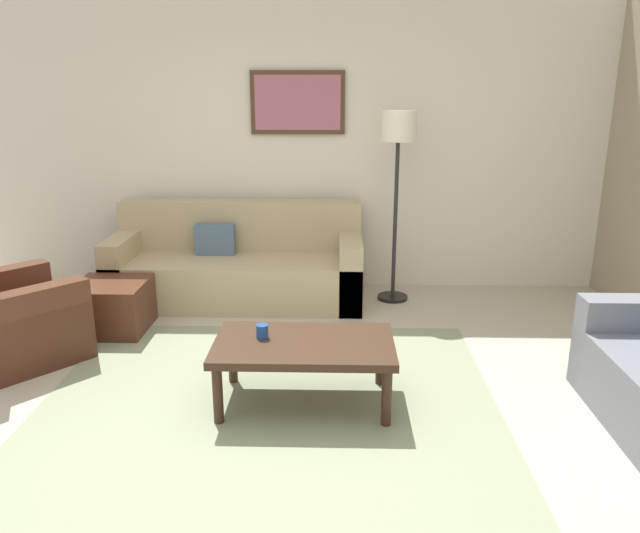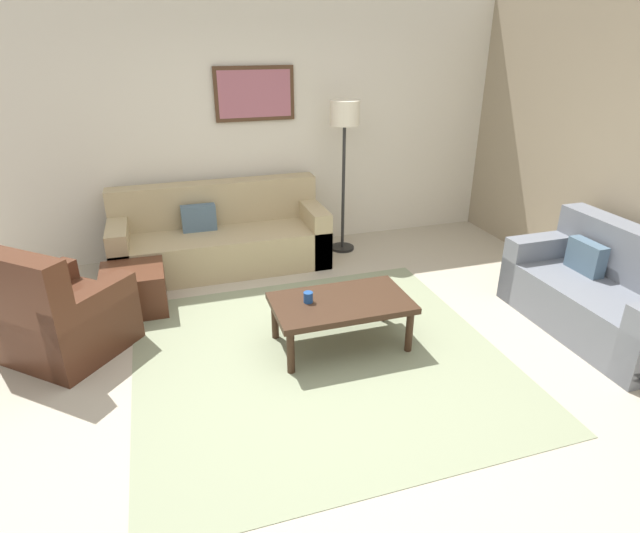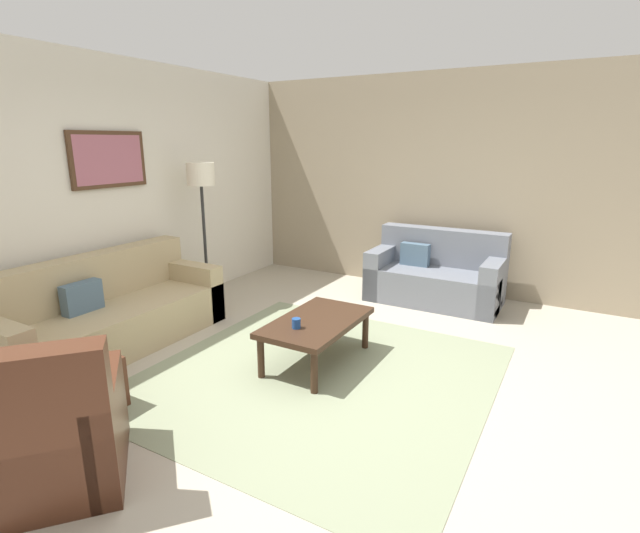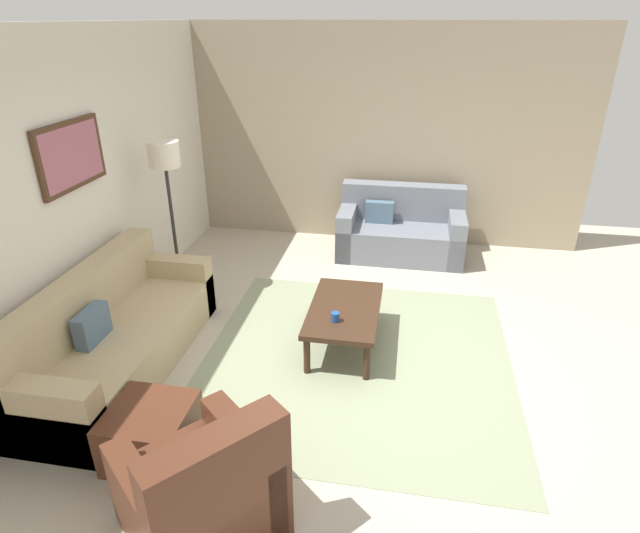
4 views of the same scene
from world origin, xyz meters
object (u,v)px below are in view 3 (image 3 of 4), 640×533
object	(u,v)px
couch_main	(105,317)
ottoman	(70,388)
cup	(296,323)
lamp_standing	(201,189)
couch_loveseat	(436,277)
armchair_leather	(45,441)
framed_artwork	(109,160)
coffee_table	(317,325)

from	to	relation	value
couch_main	ottoman	world-z (taller)	couch_main
couch_main	cup	size ratio (longest dim) A/B	26.19
couch_main	lamp_standing	bearing A→B (deg)	-0.09
couch_loveseat	ottoman	distance (m)	4.18
couch_main	armchair_leather	bearing A→B (deg)	-135.26
couch_loveseat	cup	bearing A→B (deg)	169.11
couch_main	framed_artwork	xyz separation A→B (m)	(0.54, 0.39, 1.46)
armchair_leather	ottoman	world-z (taller)	armchair_leather
ottoman	lamp_standing	size ratio (longest dim) A/B	0.33
ottoman	framed_artwork	distance (m)	2.45
cup	couch_loveseat	bearing A→B (deg)	-10.89
cup	lamp_standing	bearing A→B (deg)	62.81
couch_main	lamp_standing	xyz separation A→B (m)	(1.43, -0.00, 1.11)
cup	ottoman	bearing A→B (deg)	140.95
coffee_table	cup	size ratio (longest dim) A/B	12.78
ottoman	couch_loveseat	bearing A→B (deg)	-22.25
couch_loveseat	armchair_leather	size ratio (longest dim) A/B	1.40
ottoman	armchair_leather	bearing A→B (deg)	-131.42
couch_loveseat	coffee_table	size ratio (longest dim) A/B	1.44
lamp_standing	armchair_leather	bearing A→B (deg)	-153.52
coffee_table	framed_artwork	bearing A→B (deg)	94.13
couch_loveseat	framed_artwork	world-z (taller)	framed_artwork
couch_main	cup	xyz separation A→B (m)	(0.45, -1.92, 0.15)
armchair_leather	framed_artwork	xyz separation A→B (m)	(1.99, 1.83, 1.46)
couch_main	cup	distance (m)	1.98
coffee_table	couch_loveseat	bearing A→B (deg)	-10.91
ottoman	lamp_standing	distance (m)	2.76
couch_main	coffee_table	size ratio (longest dim) A/B	2.05
lamp_standing	framed_artwork	size ratio (longest dim) A/B	1.97
couch_loveseat	coffee_table	xyz separation A→B (m)	(-2.26, 0.43, 0.06)
coffee_table	framed_artwork	xyz separation A→B (m)	(-0.17, 2.36, 1.41)
armchair_leather	lamp_standing	bearing A→B (deg)	26.48
cup	framed_artwork	bearing A→B (deg)	87.79
armchair_leather	cup	distance (m)	1.97
cup	framed_artwork	size ratio (longest dim) A/B	0.10
armchair_leather	coffee_table	size ratio (longest dim) A/B	1.03
coffee_table	lamp_standing	distance (m)	2.34
couch_main	lamp_standing	size ratio (longest dim) A/B	1.32
coffee_table	lamp_standing	xyz separation A→B (m)	(0.72, 1.96, 1.05)
couch_main	armchair_leather	distance (m)	2.05
armchair_leather	coffee_table	distance (m)	2.22
coffee_table	cup	world-z (taller)	cup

